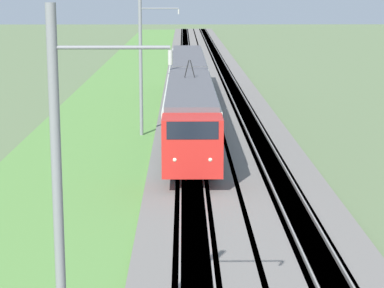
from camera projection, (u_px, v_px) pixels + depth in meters
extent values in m
cube|color=slate|center=(188.00, 107.00, 58.94)|extent=(240.00, 4.40, 0.30)
cube|color=slate|center=(241.00, 107.00, 58.99)|extent=(240.00, 4.40, 0.30)
cube|color=#4C4238|center=(188.00, 107.00, 58.94)|extent=(240.00, 1.57, 0.30)
cube|color=gray|center=(182.00, 105.00, 58.89)|extent=(240.00, 0.07, 0.15)
cube|color=gray|center=(195.00, 104.00, 58.90)|extent=(240.00, 0.07, 0.15)
cube|color=#4C4238|center=(241.00, 107.00, 58.99)|extent=(240.00, 1.57, 0.30)
cube|color=gray|center=(235.00, 104.00, 58.94)|extent=(240.00, 0.07, 0.15)
cube|color=gray|center=(248.00, 104.00, 58.95)|extent=(240.00, 0.07, 0.15)
cube|color=#5B8E42|center=(119.00, 109.00, 58.89)|extent=(240.00, 9.62, 0.12)
cube|color=red|center=(192.00, 145.00, 33.82)|extent=(2.14, 2.73, 2.64)
cube|color=black|center=(192.00, 127.00, 33.33)|extent=(1.54, 2.28, 0.79)
sphere|color=#F2EAC6|center=(175.00, 160.00, 32.90)|extent=(0.20, 0.20, 0.20)
sphere|color=#F2EAC6|center=(210.00, 160.00, 32.92)|extent=(0.20, 0.20, 0.20)
cube|color=navy|center=(190.00, 126.00, 44.10)|extent=(18.47, 2.84, 0.74)
cube|color=silver|center=(190.00, 103.00, 43.84)|extent=(18.47, 2.84, 1.90)
cube|color=black|center=(190.00, 101.00, 43.81)|extent=(16.99, 2.86, 0.80)
cube|color=#515156|center=(190.00, 85.00, 43.62)|extent=(18.47, 2.62, 0.25)
cube|color=black|center=(190.00, 136.00, 44.23)|extent=(17.54, 2.42, 0.55)
cylinder|color=black|center=(181.00, 162.00, 36.91)|extent=(0.86, 0.12, 0.86)
cylinder|color=black|center=(202.00, 162.00, 36.93)|extent=(0.86, 0.12, 0.86)
cube|color=navy|center=(188.00, 84.00, 63.82)|extent=(20.60, 2.84, 0.74)
cube|color=silver|center=(188.00, 68.00, 63.56)|extent=(20.60, 2.84, 1.90)
cube|color=black|center=(188.00, 67.00, 63.53)|extent=(18.96, 2.86, 0.80)
cube|color=#515156|center=(188.00, 56.00, 63.34)|extent=(20.60, 2.62, 0.25)
cube|color=black|center=(188.00, 91.00, 63.95)|extent=(19.57, 2.42, 0.55)
cylinder|color=black|center=(187.00, 69.00, 46.19)|extent=(0.06, 0.33, 1.08)
cylinder|color=black|center=(192.00, 69.00, 46.20)|extent=(0.06, 0.33, 1.08)
cube|color=black|center=(192.00, 179.00, 37.10)|extent=(0.10, 0.10, 0.00)
cylinder|color=slate|center=(58.00, 217.00, 15.87)|extent=(0.22, 0.22, 8.96)
cylinder|color=slate|center=(111.00, 47.00, 15.16)|extent=(0.08, 2.40, 0.08)
cylinder|color=#B2ADA8|center=(170.00, 57.00, 15.22)|extent=(0.10, 0.10, 0.30)
cylinder|color=slate|center=(141.00, 67.00, 46.96)|extent=(0.22, 0.22, 9.00)
cylinder|color=slate|center=(159.00, 8.00, 46.25)|extent=(0.08, 2.40, 0.08)
cylinder|color=#B2ADA8|center=(179.00, 12.00, 46.30)|extent=(0.10, 0.10, 0.30)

